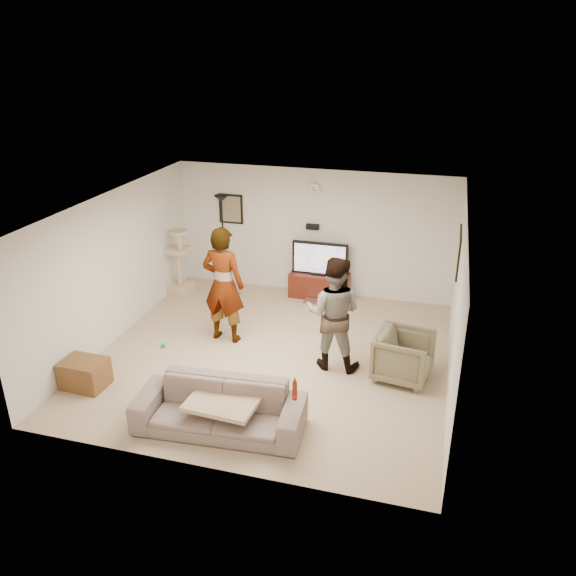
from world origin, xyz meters
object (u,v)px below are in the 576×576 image
(person_right, at_px, (334,313))
(sofa, at_px, (220,408))
(tv, at_px, (320,258))
(floor_lamp, at_px, (223,244))
(side_table, at_px, (85,374))
(cat_tree, at_px, (178,262))
(beer_bottle, at_px, (295,391))
(person_left, at_px, (223,285))
(tv_stand, at_px, (319,285))
(armchair, at_px, (404,356))

(person_right, height_order, sofa, person_right)
(tv, relative_size, sofa, 0.50)
(floor_lamp, relative_size, person_right, 1.09)
(person_right, distance_m, side_table, 3.79)
(cat_tree, xyz_separation_m, side_table, (0.13, -3.49, -0.47))
(tv, bearing_deg, beer_bottle, -81.10)
(tv, height_order, beer_bottle, tv)
(person_left, distance_m, side_table, 2.55)
(person_left, bearing_deg, floor_lamp, -63.57)
(tv_stand, height_order, armchair, armchair)
(floor_lamp, xyz_separation_m, sofa, (1.61, -4.29, -0.67))
(tv_stand, distance_m, side_table, 4.85)
(cat_tree, relative_size, armchair, 1.67)
(cat_tree, bearing_deg, sofa, -58.09)
(tv, height_order, person_left, person_left)
(sofa, height_order, beer_bottle, beer_bottle)
(tv, height_order, floor_lamp, floor_lamp)
(person_right, xyz_separation_m, side_table, (-3.38, -1.57, -0.69))
(floor_lamp, bearing_deg, beer_bottle, -58.56)
(person_left, bearing_deg, tv, -113.31)
(armchair, bearing_deg, floor_lamp, 66.51)
(tv_stand, xyz_separation_m, floor_lamp, (-1.92, -0.21, 0.75))
(person_right, bearing_deg, armchair, 176.65)
(floor_lamp, distance_m, side_table, 4.02)
(tv_stand, distance_m, armchair, 3.21)
(person_right, relative_size, side_table, 2.86)
(tv_stand, bearing_deg, floor_lamp, -173.73)
(floor_lamp, height_order, beer_bottle, floor_lamp)
(person_right, relative_size, sofa, 0.82)
(tv, distance_m, beer_bottle, 4.56)
(floor_lamp, xyz_separation_m, person_right, (2.70, -2.31, -0.09))
(person_left, bearing_deg, cat_tree, -39.51)
(tv, distance_m, person_left, 2.45)
(person_right, bearing_deg, sofa, 61.68)
(tv_stand, xyz_separation_m, side_table, (-2.60, -4.09, -0.03))
(beer_bottle, height_order, side_table, beer_bottle)
(cat_tree, distance_m, side_table, 3.52)
(tv, relative_size, side_table, 1.73)
(tv, xyz_separation_m, sofa, (-0.31, -4.50, -0.49))
(tv_stand, height_order, side_table, tv_stand)
(person_right, bearing_deg, person_left, -10.45)
(armchair, bearing_deg, sofa, 139.73)
(tv_stand, bearing_deg, armchair, -54.09)
(cat_tree, relative_size, person_left, 0.68)
(person_left, distance_m, person_right, 1.97)
(person_right, xyz_separation_m, sofa, (-1.09, -1.98, -0.58))
(person_right, bearing_deg, floor_lamp, -40.14)
(tv, relative_size, person_left, 0.55)
(tv_stand, bearing_deg, person_right, -72.81)
(sofa, distance_m, armchair, 2.90)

